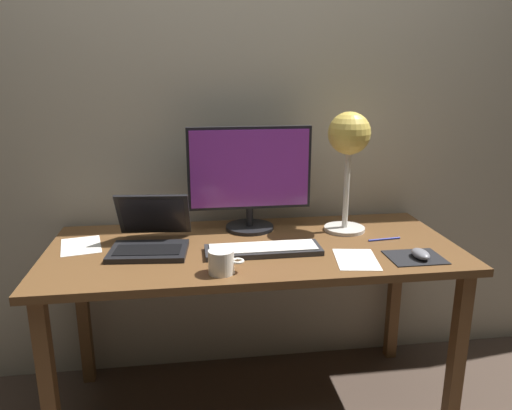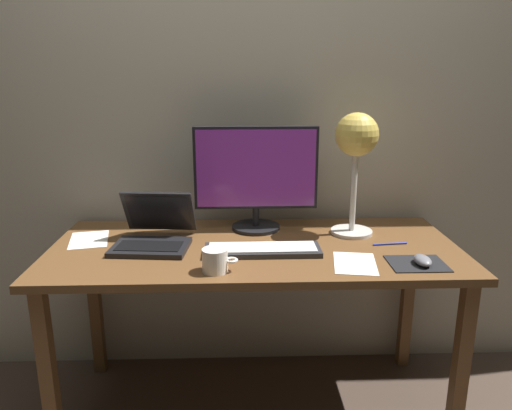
# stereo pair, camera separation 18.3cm
# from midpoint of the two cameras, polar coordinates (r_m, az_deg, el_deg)

# --- Properties ---
(ground_plane) EXTENTS (4.80, 4.80, 0.00)m
(ground_plane) POSITION_cam_midpoint_polar(r_m,az_deg,el_deg) (2.30, -2.75, -22.38)
(ground_plane) COLOR #47382D
(ground_plane) RESTS_ON ground
(back_wall) EXTENTS (4.80, 0.06, 2.60)m
(back_wall) POSITION_cam_midpoint_polar(r_m,az_deg,el_deg) (2.21, -4.16, 12.63)
(back_wall) COLOR #B2A893
(back_wall) RESTS_ON ground
(desk) EXTENTS (1.60, 0.70, 0.74)m
(desk) POSITION_cam_midpoint_polar(r_m,az_deg,el_deg) (1.96, -3.00, -6.97)
(desk) COLOR brown
(desk) RESTS_ON ground
(monitor) EXTENTS (0.52, 0.21, 0.44)m
(monitor) POSITION_cam_midpoint_polar(r_m,az_deg,el_deg) (2.07, -3.30, 3.56)
(monitor) COLOR black
(monitor) RESTS_ON desk
(keyboard_main) EXTENTS (0.44, 0.14, 0.03)m
(keyboard_main) POSITION_cam_midpoint_polar(r_m,az_deg,el_deg) (1.86, -1.99, -5.26)
(keyboard_main) COLOR #28282B
(keyboard_main) RESTS_ON desk
(laptop) EXTENTS (0.31, 0.33, 0.20)m
(laptop) POSITION_cam_midpoint_polar(r_m,az_deg,el_deg) (1.96, -14.80, -3.24)
(laptop) COLOR black
(laptop) RESTS_ON desk
(desk_lamp) EXTENTS (0.18, 0.18, 0.51)m
(desk_lamp) POSITION_cam_midpoint_polar(r_m,az_deg,el_deg) (2.04, 8.26, 7.20)
(desk_lamp) COLOR beige
(desk_lamp) RESTS_ON desk
(mousepad) EXTENTS (0.20, 0.16, 0.00)m
(mousepad) POSITION_cam_midpoint_polar(r_m,az_deg,el_deg) (1.87, 15.43, -5.96)
(mousepad) COLOR black
(mousepad) RESTS_ON desk
(mouse) EXTENTS (0.06, 0.10, 0.03)m
(mouse) POSITION_cam_midpoint_polar(r_m,az_deg,el_deg) (1.86, 16.02, -5.57)
(mouse) COLOR slate
(mouse) RESTS_ON mousepad
(coffee_mug) EXTENTS (0.12, 0.09, 0.08)m
(coffee_mug) POSITION_cam_midpoint_polar(r_m,az_deg,el_deg) (1.68, -7.17, -6.66)
(coffee_mug) COLOR white
(coffee_mug) RESTS_ON desk
(paper_sheet_near_mouse) EXTENTS (0.19, 0.24, 0.00)m
(paper_sheet_near_mouse) POSITION_cam_midpoint_polar(r_m,az_deg,el_deg) (2.08, -22.17, -4.47)
(paper_sheet_near_mouse) COLOR white
(paper_sheet_near_mouse) RESTS_ON desk
(paper_sheet_by_keyboard) EXTENTS (0.18, 0.23, 0.00)m
(paper_sheet_by_keyboard) POSITION_cam_midpoint_polar(r_m,az_deg,el_deg) (1.81, 8.80, -6.35)
(paper_sheet_by_keyboard) COLOR white
(paper_sheet_by_keyboard) RESTS_ON desk
(pen) EXTENTS (0.14, 0.02, 0.01)m
(pen) POSITION_cam_midpoint_polar(r_m,az_deg,el_deg) (2.03, 12.28, -3.96)
(pen) COLOR #2633A5
(pen) RESTS_ON desk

